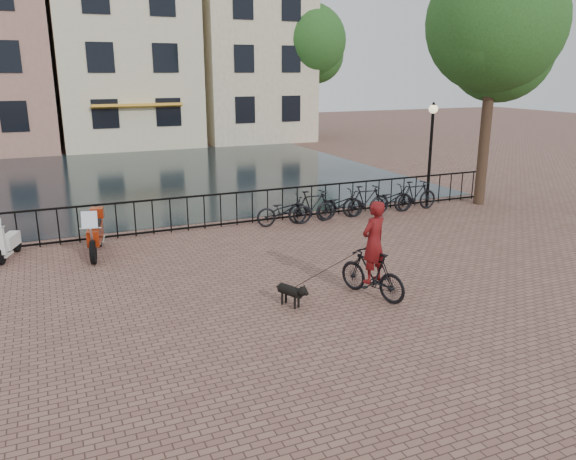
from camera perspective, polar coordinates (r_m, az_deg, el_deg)
name	(u,v)px	position (r m, az deg, el deg)	size (l,w,h in m)	color
ground	(357,339)	(10.01, 7.02, -10.97)	(100.00, 100.00, 0.00)	brown
canal_water	(160,176)	(25.77, -12.90, 5.41)	(20.00, 20.00, 0.00)	black
railing	(221,210)	(16.80, -6.85, 1.99)	(20.00, 0.05, 1.02)	black
canal_house_mid	(121,47)	(38.02, -16.58, 17.36)	(8.00, 9.50, 11.80)	beige
canal_house_right	(243,38)	(39.93, -4.59, 18.91)	(7.00, 9.00, 13.30)	tan
tree_near_right	(496,23)	(20.43, 20.34, 19.08)	(4.48, 4.48, 8.24)	black
tree_far_right	(309,41)	(38.48, 2.18, 18.62)	(4.76, 4.76, 8.76)	black
lamp_post	(431,137)	(19.42, 14.36, 9.11)	(0.30, 0.30, 3.45)	black
cyclist	(373,255)	(11.51, 8.64, -2.55)	(1.03, 1.80, 2.37)	black
dog	(290,294)	(11.17, 0.24, -6.50)	(0.53, 0.78, 0.50)	black
motorcycle	(95,229)	(14.89, -19.03, 0.11)	(0.80, 1.95, 1.36)	#9B250B
scooter	(7,235)	(15.49, -26.64, -0.47)	(0.75, 1.33, 1.19)	silver
parked_bike_0	(284,211)	(16.86, -0.38, 1.97)	(0.60, 1.72, 0.90)	black
parked_bike_1	(313,206)	(17.23, 2.52, 2.43)	(0.47, 1.66, 1.00)	black
parked_bike_2	(340,205)	(17.67, 5.29, 2.55)	(0.60, 1.72, 0.90)	black
parked_bike_3	(366,201)	(18.13, 7.93, 2.97)	(0.47, 1.66, 1.00)	black
parked_bike_4	(391,200)	(18.65, 10.43, 3.06)	(0.60, 1.72, 0.90)	black
parked_bike_5	(415,196)	(19.18, 12.80, 3.43)	(0.47, 1.66, 1.00)	black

